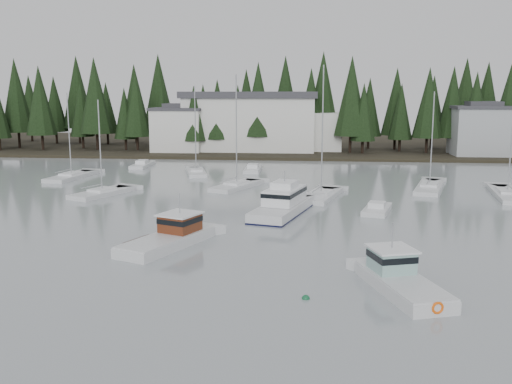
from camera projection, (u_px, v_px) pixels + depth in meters
ground at (166, 338)px, 26.70m from camera, size 260.00×260.00×0.00m
far_shore_land at (281, 146)px, 121.76m from camera, size 240.00×54.00×1.00m
conifer_treeline at (278, 151)px, 110.98m from camera, size 200.00×22.00×20.00m
house_west at (178, 129)px, 105.05m from camera, size 9.54×7.42×8.75m
house_east_a at (482, 130)px, 98.80m from camera, size 10.60×8.48×9.25m
harbor_inn at (261, 122)px, 106.67m from camera, size 29.50×11.50×10.90m
lobster_boat_brown at (169, 239)px, 42.78m from camera, size 6.41×9.18×4.32m
cabin_cruiser_center at (283, 206)px, 54.02m from camera, size 6.07×11.40×4.68m
lobster_boat_teal at (400, 282)px, 33.15m from camera, size 4.96×8.20×4.30m
sailboat_0 at (429, 189)px, 67.57m from camera, size 5.55×11.24×11.97m
sailboat_2 at (196, 174)px, 79.81m from camera, size 4.49×8.43×12.73m
sailboat_3 at (237, 187)px, 68.45m from camera, size 5.94×9.12×13.91m
sailboat_6 at (507, 196)px, 62.91m from camera, size 4.27×11.25×11.47m
sailboat_8 at (72, 178)px, 76.09m from camera, size 4.04×9.79×11.82m
sailboat_9 at (321, 197)px, 62.06m from camera, size 5.17×9.53×14.73m
sailboat_10 at (102, 195)px, 63.68m from camera, size 5.62×8.57×11.08m
runabout_1 at (377, 211)px, 54.49m from camera, size 3.42×5.47×1.42m
runabout_3 at (142, 166)px, 87.66m from camera, size 2.31×6.90×1.42m
runabout_4 at (253, 170)px, 82.89m from camera, size 2.24×6.79×1.42m
mooring_buoy_green at (306, 299)px, 31.82m from camera, size 0.46×0.46×0.46m
mooring_buoy_dark at (388, 293)px, 32.74m from camera, size 0.35×0.35×0.35m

